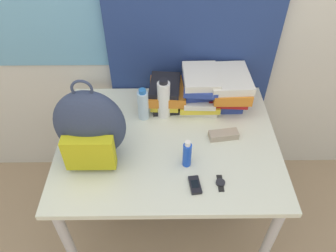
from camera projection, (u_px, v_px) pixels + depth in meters
The scene contains 13 objects.
wall_back at pixel (166, 5), 1.72m from camera, with size 6.00×0.06×2.50m.
curtain_blue at pixel (194, 9), 1.68m from camera, with size 0.95×0.04×2.50m.
desk at pixel (168, 152), 1.75m from camera, with size 1.12×0.87×0.76m.
backpack at pixel (90, 128), 1.48m from camera, with size 0.33×0.21×0.44m.
book_stack_left at pixel (166, 93), 1.84m from camera, with size 0.21×0.24×0.14m.
book_stack_center at pixel (199, 90), 1.83m from camera, with size 0.22×0.28×0.21m.
book_stack_right at pixel (228, 88), 1.82m from camera, with size 0.23×0.28×0.20m.
water_bottle at pixel (143, 105), 1.75m from camera, with size 0.06×0.06×0.19m.
sports_bottle at pixel (164, 99), 1.74m from camera, with size 0.07×0.07×0.24m.
sunscreen_bottle at pixel (187, 154), 1.52m from camera, with size 0.04×0.04×0.16m.
cell_phone at pixel (195, 185), 1.47m from camera, with size 0.06×0.10×0.02m.
sunglasses_case at pixel (224, 135), 1.69m from camera, with size 0.16×0.08×0.04m.
wristwatch at pixel (220, 183), 1.48m from camera, with size 0.04×0.09×0.01m.
Camera 1 is at (-0.01, -0.73, 1.98)m, focal length 35.00 mm.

